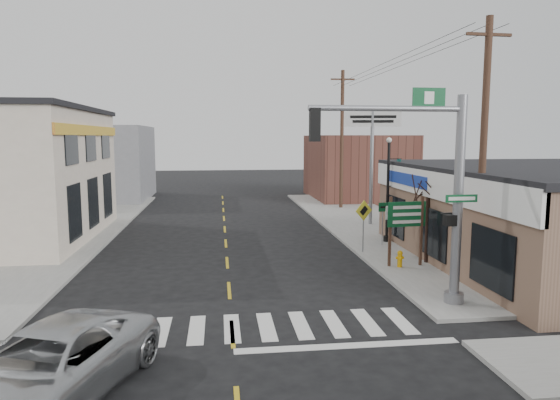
{
  "coord_description": "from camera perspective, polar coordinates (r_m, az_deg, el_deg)",
  "views": [
    {
      "loc": [
        -0.31,
        -13.4,
        5.45
      ],
      "look_at": [
        2.26,
        7.43,
        2.8
      ],
      "focal_mm": 32.0,
      "sensor_mm": 36.0,
      "label": 1
    }
  ],
  "objects": [
    {
      "name": "bldg_distant_right",
      "position": [
        45.19,
        8.8,
        3.75
      ],
      "size": [
        8.0,
        10.0,
        5.6
      ],
      "primitive_type": "cube",
      "color": "brown",
      "rests_on": "ground"
    },
    {
      "name": "traffic_signal_pole",
      "position": [
        16.32,
        17.25,
        2.41
      ],
      "size": [
        5.38,
        0.39,
        6.82
      ],
      "rotation": [
        0.0,
        0.0,
        0.03
      ],
      "color": "gray",
      "rests_on": "sidewalk_right"
    },
    {
      "name": "bare_tree",
      "position": [
        21.86,
        16.68,
        1.94
      ],
      "size": [
        2.18,
        2.18,
        4.36
      ],
      "rotation": [
        0.0,
        0.0,
        -0.35
      ],
      "color": "black",
      "rests_on": "sidewalk_right"
    },
    {
      "name": "shrub_front",
      "position": [
        20.41,
        23.53,
        -7.08
      ],
      "size": [
        1.33,
        1.33,
        1.0
      ],
      "primitive_type": "ellipsoid",
      "color": "#1B3416",
      "rests_on": "sidewalk_right"
    },
    {
      "name": "ground",
      "position": [
        14.47,
        -5.47,
        -14.96
      ],
      "size": [
        140.0,
        140.0,
        0.0
      ],
      "primitive_type": "plane",
      "color": "black",
      "rests_on": "ground"
    },
    {
      "name": "suv",
      "position": [
        11.81,
        -24.97,
        -16.87
      ],
      "size": [
        4.34,
        6.08,
        1.54
      ],
      "primitive_type": "imported",
      "rotation": [
        0.0,
        0.0,
        -0.36
      ],
      "color": "#B2B5B8",
      "rests_on": "ground"
    },
    {
      "name": "dance_center_sign",
      "position": [
        30.86,
        10.49,
        7.16
      ],
      "size": [
        3.38,
        0.21,
        7.17
      ],
      "rotation": [
        0.0,
        0.0,
        -0.23
      ],
      "color": "gray",
      "rests_on": "sidewalk_right"
    },
    {
      "name": "lamp_post",
      "position": [
        25.85,
        12.37,
        2.06
      ],
      "size": [
        0.69,
        0.54,
        5.31
      ],
      "rotation": [
        0.0,
        0.0,
        0.43
      ],
      "color": "black",
      "rests_on": "sidewalk_right"
    },
    {
      "name": "guide_sign",
      "position": [
        21.21,
        14.24,
        -2.38
      ],
      "size": [
        1.66,
        0.14,
        2.9
      ],
      "rotation": [
        0.0,
        0.0,
        0.08
      ],
      "color": "#4A3022",
      "rests_on": "sidewalk_right"
    },
    {
      "name": "sidewalk_right",
      "position": [
        28.51,
        12.19,
        -3.85
      ],
      "size": [
        6.0,
        38.0,
        0.13
      ],
      "primitive_type": "cube",
      "color": "gray",
      "rests_on": "ground"
    },
    {
      "name": "ped_crossing_sign",
      "position": [
        23.31,
        9.54,
        -1.86
      ],
      "size": [
        0.95,
        0.07,
        2.44
      ],
      "rotation": [
        0.0,
        0.0,
        0.4
      ],
      "color": "gray",
      "rests_on": "sidewalk_right"
    },
    {
      "name": "sidewalk_left",
      "position": [
        28.31,
        -24.84,
        -4.44
      ],
      "size": [
        6.0,
        38.0,
        0.13
      ],
      "primitive_type": "cube",
      "color": "gray",
      "rests_on": "ground"
    },
    {
      "name": "center_line",
      "position": [
        22.09,
        -6.06,
        -7.12
      ],
      "size": [
        0.12,
        56.0,
        0.01
      ],
      "primitive_type": "cube",
      "color": "gold",
      "rests_on": "ground"
    },
    {
      "name": "utility_pole_far",
      "position": [
        37.93,
        7.08,
        7.04
      ],
      "size": [
        1.78,
        0.27,
        10.23
      ],
      "rotation": [
        0.0,
        0.0,
        -0.08
      ],
      "color": "#472E23",
      "rests_on": "sidewalk_right"
    },
    {
      "name": "fire_hydrant",
      "position": [
        21.25,
        13.54,
        -6.46
      ],
      "size": [
        0.22,
        0.22,
        0.69
      ],
      "rotation": [
        0.0,
        0.0,
        0.11
      ],
      "color": "#E29F08",
      "rests_on": "sidewalk_right"
    },
    {
      "name": "bldg_distant_left",
      "position": [
        46.7,
        -20.31,
        3.99
      ],
      "size": [
        9.0,
        10.0,
        6.4
      ],
      "primitive_type": "cube",
      "color": "gray",
      "rests_on": "ground"
    },
    {
      "name": "crosswalk",
      "position": [
        14.84,
        -5.52,
        -14.36
      ],
      "size": [
        11.0,
        2.2,
        0.01
      ],
      "primitive_type": "cube",
      "color": "silver",
      "rests_on": "ground"
    },
    {
      "name": "utility_pole_near",
      "position": [
        18.53,
        22.18,
        5.0
      ],
      "size": [
        1.62,
        0.24,
        9.33
      ],
      "rotation": [
        0.0,
        0.0,
        0.04
      ],
      "color": "#4E3D22",
      "rests_on": "sidewalk_right"
    },
    {
      "name": "shrub_back",
      "position": [
        23.68,
        20.31,
        -5.15
      ],
      "size": [
        1.18,
        1.18,
        0.88
      ],
      "primitive_type": "ellipsoid",
      "color": "black",
      "rests_on": "sidewalk_right"
    }
  ]
}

